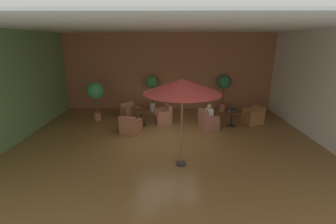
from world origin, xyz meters
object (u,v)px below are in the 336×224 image
Objects in this scene: armchair_front_left_east at (253,117)px; armchair_front_right_east at (163,116)px; armchair_front_right_north at (131,127)px; armchair_front_left_north at (208,121)px; potted_tree_left_corner at (224,86)px; cafe_table_front_left at (232,115)px; patio_umbrella_tall_red at (182,87)px; potted_tree_mid_left at (152,86)px; open_laptop at (233,110)px; armchair_front_right_south at (130,113)px; cafe_table_front_right at (141,115)px; iced_drink_cup at (232,111)px; potted_tree_mid_right at (95,93)px; patron_blue_shirt at (209,112)px.

armchair_front_right_east is at bearing 180.00° from armchair_front_left_east.
armchair_front_right_north is 1.89m from armchair_front_right_east.
potted_tree_left_corner is at bearing 65.52° from armchair_front_left_north.
patio_umbrella_tall_red is at bearing -124.73° from cafe_table_front_left.
armchair_front_right_east is at bearing -71.38° from potted_tree_mid_left.
armchair_front_right_south is at bearing 169.99° from open_laptop.
potted_tree_left_corner reaches higher than cafe_table_front_right.
cafe_table_front_left is 6.51× the size of iced_drink_cup.
armchair_front_right_east is 0.50× the size of potted_tree_mid_right.
cafe_table_front_right is at bearing 172.44° from armchair_front_left_north.
armchair_front_left_east is 5.74m from armchair_front_right_north.
armchair_front_left_north is 1.00× the size of armchair_front_right_north.
patio_umbrella_tall_red is 1.44× the size of potted_tree_mid_right.
open_laptop is at bearing -0.49° from cafe_table_front_right.
iced_drink_cup is at bearing -7.16° from potted_tree_mid_right.
potted_tree_mid_right is (-6.48, -1.58, -0.04)m from potted_tree_left_corner.
patio_umbrella_tall_red is 5.93m from potted_tree_mid_right.
potted_tree_left_corner is (4.23, 2.31, 0.91)m from cafe_table_front_right.
iced_drink_cup is 0.04m from open_laptop.
potted_tree_mid_left is 17.99× the size of iced_drink_cup.
potted_tree_mid_right reaches higher than armchair_front_left_east.
potted_tree_mid_right is at bearing 172.84° from iced_drink_cup.
potted_tree_left_corner is (2.57, 5.90, -1.07)m from patio_umbrella_tall_red.
patron_blue_shirt reaches higher than cafe_table_front_left.
open_laptop is (0.02, -0.00, 0.23)m from cafe_table_front_left.
patron_blue_shirt is at bearing -162.62° from open_laptop.
armchair_front_right_east is 3.94m from potted_tree_left_corner.
potted_tree_mid_right is (-1.58, -0.08, 1.06)m from armchair_front_right_south.
potted_tree_left_corner is 2.45m from open_laptop.
armchair_front_right_east reaches higher than armchair_front_left_east.
armchair_front_left_east is at bearing 18.35° from cafe_table_front_left.
patio_umbrella_tall_red is (0.66, -3.92, 2.17)m from armchair_front_right_east.
potted_tree_mid_right is 6.48m from open_laptop.
patio_umbrella_tall_red reaches higher than patron_blue_shirt.
cafe_table_front_left is 0.78× the size of armchair_front_left_north.
cafe_table_front_right is 1.16× the size of patron_blue_shirt.
patron_blue_shirt reaches higher than armchair_front_right_north.
potted_tree_mid_left is at bearing 78.17° from armchair_front_right_north.
open_laptop is at bearing -6.85° from potted_tree_mid_right.
patron_blue_shirt is at bearing -44.65° from potted_tree_mid_left.
armchair_front_right_north is 2.80m from potted_tree_mid_right.
patio_umbrella_tall_red is 4.64m from iced_drink_cup.
cafe_table_front_left is 0.24m from iced_drink_cup.
armchair_front_right_north is 5.75m from potted_tree_left_corner.
armchair_front_right_south is 0.51× the size of potted_tree_left_corner.
armchair_front_right_south is at bearing 175.39° from armchair_front_left_east.
armchair_front_left_east is 1.23m from open_laptop.
patron_blue_shirt is at bearing -11.93° from potted_tree_mid_right.
cafe_table_front_left is 0.23m from open_laptop.
potted_tree_mid_left reaches higher than cafe_table_front_right.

